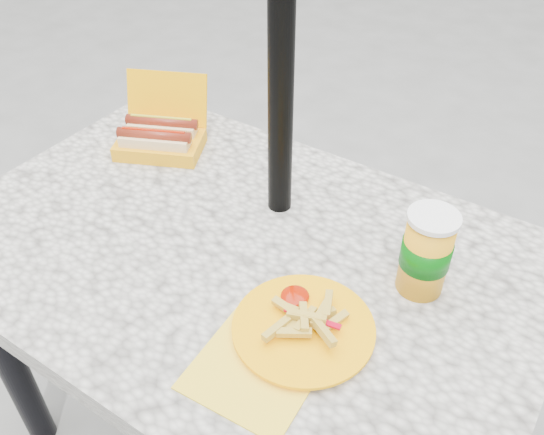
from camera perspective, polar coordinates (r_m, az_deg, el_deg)
The scene contains 5 objects.
picnic_table at distance 1.23m, azimuth -3.38°, elevation -6.64°, with size 1.20×0.80×0.75m.
umbrella_pole at distance 1.07m, azimuth 0.92°, elevation 16.03°, with size 0.05×0.05×2.20m, color black.
hotdog_box at distance 1.44m, azimuth -11.02°, elevation 7.89°, with size 0.26×0.25×0.16m.
fries_plate at distance 0.99m, azimuth 2.76°, elevation -11.04°, with size 0.25×0.33×0.05m.
soda_cup at distance 1.05m, azimuth 15.01°, elevation -3.38°, with size 0.09×0.09×0.17m.
Camera 1 is at (0.53, -0.67, 1.53)m, focal length 38.00 mm.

